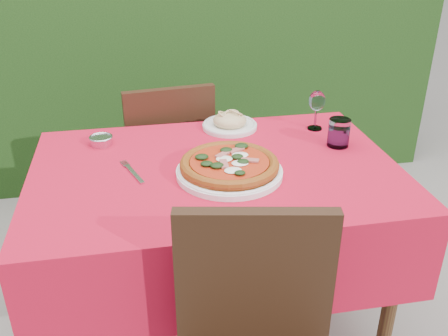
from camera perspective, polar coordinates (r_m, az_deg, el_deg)
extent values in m
plane|color=slate|center=(2.16, -0.81, -17.88)|extent=(60.00, 60.00, 0.00)
cube|color=black|center=(3.16, -5.94, 13.57)|extent=(3.20, 0.55, 1.60)
cube|color=#463016|center=(1.73, -0.96, -0.73)|extent=(1.20, 0.80, 0.04)
cylinder|color=#463016|center=(1.84, 18.48, -14.41)|extent=(0.05, 0.05, 0.70)
cylinder|color=#463016|center=(2.21, -16.47, -6.38)|extent=(0.05, 0.05, 0.70)
cylinder|color=#463016|center=(2.33, 10.86, -3.80)|extent=(0.05, 0.05, 0.70)
cube|color=red|center=(1.80, -0.93, -4.46)|extent=(1.26, 0.86, 0.32)
cube|color=black|center=(1.32, 3.48, -13.16)|extent=(0.41, 0.11, 0.45)
cube|color=black|center=(2.46, -6.67, 0.22)|extent=(0.44, 0.44, 0.04)
cube|color=black|center=(2.21, -6.05, 3.68)|extent=(0.40, 0.08, 0.43)
cylinder|color=black|center=(2.74, -3.68, -1.89)|extent=(0.03, 0.03, 0.40)
cylinder|color=black|center=(2.70, -10.67, -2.92)|extent=(0.03, 0.03, 0.40)
cylinder|color=black|center=(2.46, -1.72, -5.53)|extent=(0.03, 0.03, 0.40)
cylinder|color=black|center=(2.41, -9.53, -6.76)|extent=(0.03, 0.03, 0.40)
cylinder|color=white|center=(1.66, 0.62, -0.50)|extent=(0.36, 0.36, 0.02)
cylinder|color=#A54C16|center=(1.65, 0.62, 0.16)|extent=(0.41, 0.41, 0.02)
cylinder|color=#9B0A0A|center=(1.65, 0.63, 0.67)|extent=(0.33, 0.33, 0.01)
cylinder|color=silver|center=(2.04, 0.66, 4.81)|extent=(0.22, 0.22, 0.02)
ellipsoid|color=#D7BB86|center=(2.03, 0.66, 5.46)|extent=(0.18, 0.18, 0.06)
cylinder|color=white|center=(1.91, 12.99, 3.95)|extent=(0.08, 0.08, 0.11)
cylinder|color=#98BCCE|center=(1.91, 12.94, 3.51)|extent=(0.07, 0.07, 0.07)
cylinder|color=silver|center=(2.06, 10.31, 4.50)|extent=(0.06, 0.06, 0.01)
cylinder|color=silver|center=(2.05, 10.41, 5.64)|extent=(0.01, 0.01, 0.08)
ellipsoid|color=silver|center=(2.02, 10.58, 7.57)|extent=(0.07, 0.07, 0.08)
cube|color=silver|center=(1.69, -10.20, -0.67)|extent=(0.09, 0.20, 0.01)
cylinder|color=silver|center=(1.94, -13.85, 3.02)|extent=(0.08, 0.08, 0.03)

